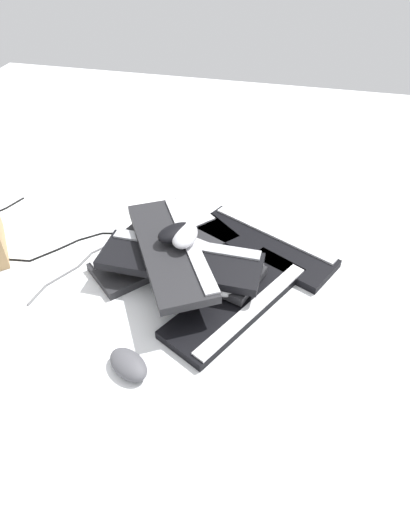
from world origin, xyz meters
TOP-DOWN VIEW (x-y plane):
  - ground_plane at (0.00, 0.00)m, footprint 3.20×3.20m
  - keyboard_0 at (0.17, -0.10)m, footprint 0.40×0.43m
  - keyboard_1 at (-0.07, 0.05)m, footprint 0.34×0.46m
  - keyboard_2 at (-0.11, -0.20)m, footprint 0.46×0.33m
  - keyboard_3 at (0.10, -0.06)m, footprint 0.46×0.28m
  - keyboard_4 at (0.10, -0.01)m, footprint 0.44×0.16m
  - keyboard_5 at (0.13, -0.01)m, footprint 0.35×0.46m
  - mouse_0 at (-0.00, 0.03)m, footprint 0.13×0.11m
  - mouse_1 at (0.09, -0.04)m, footprint 0.07×0.11m
  - mouse_2 at (-0.01, 0.04)m, footprint 0.13×0.12m
  - mouse_3 at (0.14, 0.31)m, footprint 0.13×0.11m
  - mouse_4 at (0.12, -0.04)m, footprint 0.12×0.13m
  - cable_0 at (0.29, -0.10)m, footprint 0.45×0.50m
  - cable_1 at (0.63, -0.08)m, footprint 0.54×0.32m

SIDE VIEW (x-z plane):
  - ground_plane at x=0.00m, z-range 0.00..0.00m
  - cable_0 at x=0.29m, z-range 0.00..0.01m
  - cable_1 at x=0.63m, z-range 0.00..0.01m
  - keyboard_0 at x=0.17m, z-range 0.00..0.03m
  - keyboard_1 at x=-0.07m, z-range 0.00..0.03m
  - keyboard_2 at x=-0.11m, z-range 0.00..0.03m
  - mouse_3 at x=0.14m, z-range 0.00..0.04m
  - keyboard_3 at x=0.10m, z-range 0.03..0.06m
  - mouse_0 at x=0.00m, z-range 0.03..0.07m
  - mouse_2 at x=-0.01m, z-range 0.03..0.07m
  - keyboard_4 at x=0.10m, z-range 0.06..0.09m
  - keyboard_5 at x=0.13m, z-range 0.09..0.12m
  - mouse_1 at x=0.09m, z-range 0.12..0.16m
  - mouse_4 at x=0.12m, z-range 0.12..0.16m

